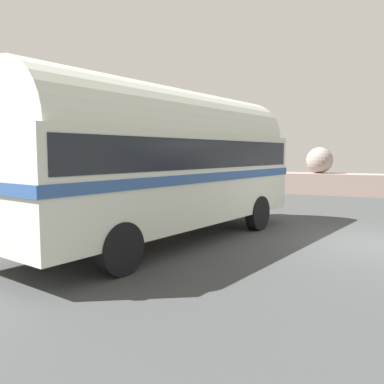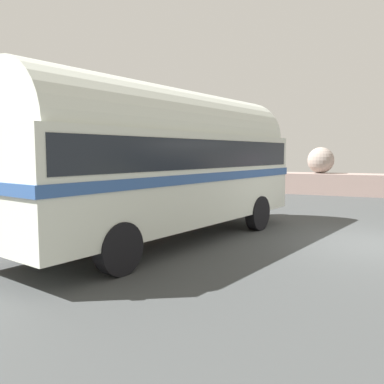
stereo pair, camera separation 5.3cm
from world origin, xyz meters
name	(u,v)px [view 2 (the right image)]	position (x,y,z in m)	size (l,w,h in m)	color
ground	(376,245)	(0.00, 0.00, 0.01)	(32.00, 26.00, 0.02)	#3C3F3F
breakwater	(371,183)	(-0.11, 11.79, 0.67)	(31.36, 1.96, 2.48)	gray
vintage_coach	(167,158)	(-4.69, -1.63, 2.05)	(4.30, 8.90, 3.70)	black
second_coach	(62,157)	(-9.16, -0.27, 2.05)	(3.27, 8.78, 3.70)	black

